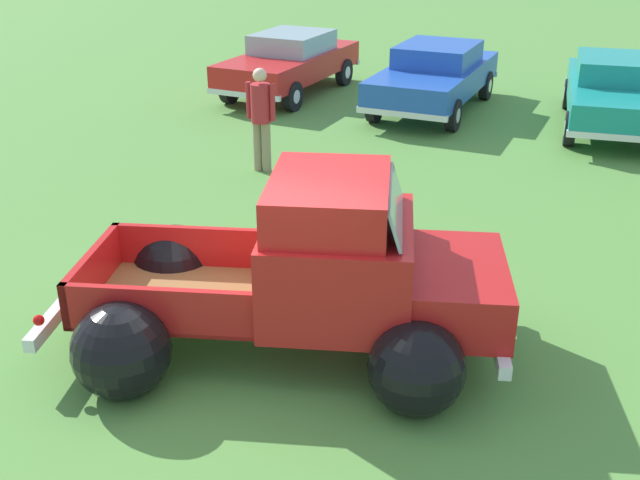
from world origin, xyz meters
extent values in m
plane|color=#548C3D|center=(0.00, 0.00, 0.00)|extent=(80.00, 80.00, 0.00)
cylinder|color=black|center=(1.09, 1.29, 0.38)|extent=(0.79, 0.45, 0.76)
cylinder|color=silver|center=(1.09, 1.29, 0.38)|extent=(0.40, 0.33, 0.34)
cylinder|color=black|center=(1.65, -0.36, 0.38)|extent=(0.79, 0.45, 0.76)
cylinder|color=silver|center=(1.65, -0.36, 0.38)|extent=(0.40, 0.33, 0.34)
cylinder|color=black|center=(-1.56, 0.39, 0.38)|extent=(0.79, 0.45, 0.76)
cylinder|color=silver|center=(-1.56, 0.39, 0.38)|extent=(0.40, 0.33, 0.34)
cylinder|color=black|center=(-1.00, -1.26, 0.38)|extent=(0.79, 0.45, 0.76)
cylinder|color=silver|center=(-1.00, -1.26, 0.38)|extent=(0.40, 0.33, 0.34)
sphere|color=black|center=(-1.57, 0.44, 0.44)|extent=(1.22, 1.22, 0.96)
sphere|color=black|center=(-0.98, -1.31, 0.44)|extent=(1.22, 1.22, 0.96)
cube|color=olive|center=(-0.90, -0.31, 0.54)|extent=(2.44, 2.12, 0.04)
cube|color=red|center=(-1.13, 0.38, 0.77)|extent=(1.97, 0.74, 0.50)
cube|color=red|center=(-0.66, -1.00, 0.77)|extent=(1.97, 0.74, 0.50)
cube|color=red|center=(0.03, 0.01, 0.77)|extent=(0.57, 1.48, 0.50)
cube|color=red|center=(-1.83, -0.62, 0.77)|extent=(0.57, 1.48, 0.50)
cube|color=red|center=(0.62, 0.21, 0.99)|extent=(1.92, 2.08, 0.95)
cube|color=red|center=(0.52, 0.18, 1.70)|extent=(1.59, 1.83, 0.45)
cube|color=#8CADB7|center=(1.13, 0.39, 1.68)|extent=(0.61, 1.43, 0.38)
cube|color=red|center=(1.61, 0.55, 0.80)|extent=(1.71, 1.94, 0.55)
sphere|color=black|center=(1.08, 1.32, 0.42)|extent=(1.17, 1.17, 0.92)
sphere|color=black|center=(1.66, -0.38, 0.42)|extent=(1.17, 1.17, 0.92)
cube|color=silver|center=(-2.12, -0.72, 0.46)|extent=(0.75, 1.91, 0.14)
cube|color=silver|center=(2.12, 0.72, 0.46)|extent=(0.75, 1.91, 0.14)
sphere|color=red|center=(-2.34, 0.04, 0.64)|extent=(0.14, 0.14, 0.11)
sphere|color=red|center=(-1.83, -1.46, 0.64)|extent=(0.14, 0.14, 0.11)
cylinder|color=black|center=(-4.20, 8.77, 0.33)|extent=(0.21, 0.66, 0.66)
cylinder|color=silver|center=(-4.20, 8.77, 0.33)|extent=(0.22, 0.30, 0.30)
cylinder|color=black|center=(-5.83, 8.80, 0.33)|extent=(0.21, 0.66, 0.66)
cylinder|color=silver|center=(-5.83, 8.80, 0.33)|extent=(0.22, 0.30, 0.30)
cylinder|color=black|center=(-4.16, 11.59, 0.33)|extent=(0.21, 0.66, 0.66)
cylinder|color=silver|center=(-4.16, 11.59, 0.33)|extent=(0.22, 0.30, 0.30)
cylinder|color=black|center=(-5.79, 11.61, 0.33)|extent=(0.21, 0.66, 0.66)
cylinder|color=silver|center=(-5.79, 11.61, 0.33)|extent=(0.22, 0.30, 0.30)
cube|color=red|center=(-5.00, 10.19, 0.71)|extent=(1.82, 4.42, 0.55)
cube|color=#8CADB7|center=(-4.99, 10.37, 1.21)|extent=(1.54, 1.87, 0.45)
cube|color=silver|center=(-4.96, 12.35, 0.45)|extent=(1.82, 0.13, 0.12)
cube|color=silver|center=(-5.03, 8.04, 0.45)|extent=(1.82, 0.13, 0.12)
cylinder|color=black|center=(-0.53, 8.72, 0.33)|extent=(0.21, 0.66, 0.66)
cylinder|color=silver|center=(-0.53, 8.72, 0.33)|extent=(0.21, 0.30, 0.30)
cylinder|color=black|center=(-2.23, 8.70, 0.33)|extent=(0.21, 0.66, 0.66)
cylinder|color=silver|center=(-2.23, 8.70, 0.33)|extent=(0.21, 0.30, 0.30)
cylinder|color=black|center=(-0.56, 11.61, 0.33)|extent=(0.21, 0.66, 0.66)
cylinder|color=silver|center=(-0.56, 11.61, 0.33)|extent=(0.21, 0.30, 0.30)
cylinder|color=black|center=(-2.26, 11.59, 0.33)|extent=(0.21, 0.66, 0.66)
cylinder|color=silver|center=(-2.26, 11.59, 0.33)|extent=(0.21, 0.30, 0.30)
cube|color=blue|center=(-1.40, 10.15, 0.71)|extent=(1.87, 4.54, 0.55)
cube|color=blue|center=(-1.40, 10.33, 1.21)|extent=(1.60, 1.91, 0.45)
cube|color=silver|center=(-1.42, 12.37, 0.45)|extent=(1.88, 0.12, 0.12)
cube|color=silver|center=(-1.37, 7.93, 0.45)|extent=(1.88, 0.12, 0.12)
cylinder|color=black|center=(1.76, 8.70, 0.33)|extent=(0.30, 0.68, 0.66)
cylinder|color=silver|center=(1.76, 8.70, 0.33)|extent=(0.25, 0.33, 0.30)
cylinder|color=black|center=(1.32, 11.58, 0.33)|extent=(0.30, 0.68, 0.66)
cylinder|color=silver|center=(1.32, 11.58, 0.33)|extent=(0.25, 0.33, 0.30)
cube|color=teal|center=(2.38, 10.27, 0.71)|extent=(2.47, 4.77, 0.55)
cube|color=teal|center=(2.35, 10.45, 1.21)|extent=(1.84, 2.12, 0.45)
cube|color=silver|center=(2.04, 12.47, 0.45)|extent=(1.87, 0.38, 0.12)
cube|color=silver|center=(2.71, 8.06, 0.45)|extent=(1.87, 0.38, 0.12)
cylinder|color=gray|center=(-2.96, 4.93, 0.44)|extent=(0.16, 0.16, 0.87)
cylinder|color=gray|center=(-2.79, 4.94, 0.44)|extent=(0.16, 0.16, 0.87)
cylinder|color=#B2262D|center=(-2.87, 4.94, 1.20)|extent=(0.36, 0.36, 0.65)
cylinder|color=#B2262D|center=(-3.09, 4.92, 1.23)|extent=(0.10, 0.10, 0.62)
cylinder|color=#B2262D|center=(-2.65, 4.95, 1.23)|extent=(0.10, 0.10, 0.62)
sphere|color=beige|center=(-2.87, 4.94, 1.67)|extent=(0.25, 0.25, 0.24)
camera|label=1|loc=(3.32, -6.13, 4.39)|focal=42.81mm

